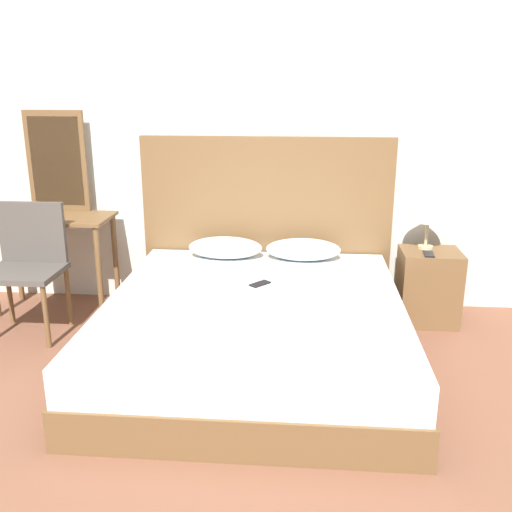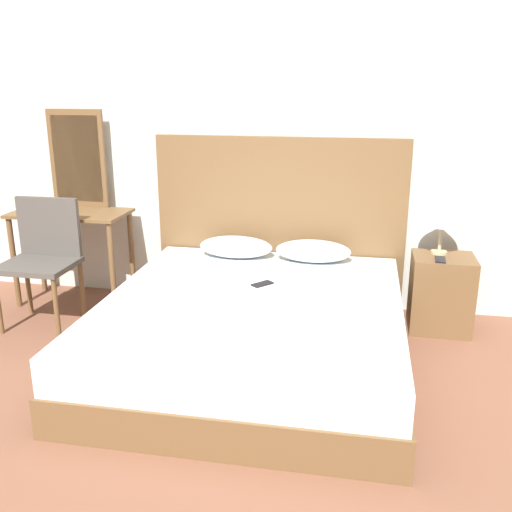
{
  "view_description": "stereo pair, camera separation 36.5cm",
  "coord_description": "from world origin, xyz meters",
  "px_view_note": "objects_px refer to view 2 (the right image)",
  "views": [
    {
      "loc": [
        0.27,
        -2.07,
        1.78
      ],
      "look_at": [
        -0.03,
        1.41,
        0.7
      ],
      "focal_mm": 40.0,
      "sensor_mm": 36.0,
      "label": 1
    },
    {
      "loc": [
        0.63,
        -2.02,
        1.78
      ],
      "look_at": [
        -0.03,
        1.41,
        0.7
      ],
      "focal_mm": 40.0,
      "sensor_mm": 36.0,
      "label": 2
    }
  ],
  "objects_px": {
    "bed": "(253,331)",
    "phone_on_bed": "(262,284)",
    "phone_on_nightstand": "(440,260)",
    "table_lamp": "(443,212)",
    "nightstand": "(441,293)",
    "vanity_desk": "(71,229)",
    "chair": "(43,252)"
  },
  "relations": [
    {
      "from": "table_lamp",
      "to": "vanity_desk",
      "type": "relative_size",
      "value": 0.45
    },
    {
      "from": "phone_on_bed",
      "to": "chair",
      "type": "relative_size",
      "value": 0.17
    },
    {
      "from": "vanity_desk",
      "to": "bed",
      "type": "bearing_deg",
      "value": -25.76
    },
    {
      "from": "chair",
      "to": "bed",
      "type": "bearing_deg",
      "value": -12.84
    },
    {
      "from": "vanity_desk",
      "to": "chair",
      "type": "bearing_deg",
      "value": -91.83
    },
    {
      "from": "phone_on_nightstand",
      "to": "table_lamp",
      "type": "bearing_deg",
      "value": 87.16
    },
    {
      "from": "bed",
      "to": "chair",
      "type": "height_order",
      "value": "chair"
    },
    {
      "from": "vanity_desk",
      "to": "table_lamp",
      "type": "bearing_deg",
      "value": 1.17
    },
    {
      "from": "phone_on_bed",
      "to": "phone_on_nightstand",
      "type": "distance_m",
      "value": 1.28
    },
    {
      "from": "phone_on_nightstand",
      "to": "chair",
      "type": "relative_size",
      "value": 0.16
    },
    {
      "from": "table_lamp",
      "to": "vanity_desk",
      "type": "xyz_separation_m",
      "value": [
        -2.89,
        -0.06,
        -0.25
      ]
    },
    {
      "from": "phone_on_nightstand",
      "to": "phone_on_bed",
      "type": "bearing_deg",
      "value": -160.24
    },
    {
      "from": "nightstand",
      "to": "table_lamp",
      "type": "relative_size",
      "value": 1.34
    },
    {
      "from": "nightstand",
      "to": "phone_on_nightstand",
      "type": "bearing_deg",
      "value": -113.58
    },
    {
      "from": "nightstand",
      "to": "phone_on_nightstand",
      "type": "relative_size",
      "value": 3.65
    },
    {
      "from": "phone_on_nightstand",
      "to": "nightstand",
      "type": "bearing_deg",
      "value": 66.42
    },
    {
      "from": "bed",
      "to": "table_lamp",
      "type": "xyz_separation_m",
      "value": [
        1.22,
        0.86,
        0.65
      ]
    },
    {
      "from": "phone_on_nightstand",
      "to": "chair",
      "type": "xyz_separation_m",
      "value": [
        -2.89,
        -0.31,
        -0.02
      ]
    },
    {
      "from": "phone_on_bed",
      "to": "phone_on_nightstand",
      "type": "bearing_deg",
      "value": 19.76
    },
    {
      "from": "bed",
      "to": "phone_on_bed",
      "type": "xyz_separation_m",
      "value": [
        0.01,
        0.26,
        0.23
      ]
    },
    {
      "from": "nightstand",
      "to": "phone_on_nightstand",
      "type": "height_order",
      "value": "phone_on_nightstand"
    },
    {
      "from": "nightstand",
      "to": "table_lamp",
      "type": "xyz_separation_m",
      "value": [
        -0.03,
        0.07,
        0.6
      ]
    },
    {
      "from": "bed",
      "to": "phone_on_nightstand",
      "type": "distance_m",
      "value": 1.44
    },
    {
      "from": "table_lamp",
      "to": "vanity_desk",
      "type": "distance_m",
      "value": 2.9
    },
    {
      "from": "nightstand",
      "to": "table_lamp",
      "type": "distance_m",
      "value": 0.6
    },
    {
      "from": "chair",
      "to": "phone_on_nightstand",
      "type": "bearing_deg",
      "value": 6.13
    },
    {
      "from": "phone_on_bed",
      "to": "chair",
      "type": "bearing_deg",
      "value": 175.89
    },
    {
      "from": "bed",
      "to": "table_lamp",
      "type": "relative_size",
      "value": 5.01
    },
    {
      "from": "nightstand",
      "to": "phone_on_nightstand",
      "type": "distance_m",
      "value": 0.3
    },
    {
      "from": "bed",
      "to": "table_lamp",
      "type": "height_order",
      "value": "table_lamp"
    },
    {
      "from": "table_lamp",
      "to": "chair",
      "type": "bearing_deg",
      "value": -170.63
    },
    {
      "from": "phone_on_bed",
      "to": "nightstand",
      "type": "height_order",
      "value": "nightstand"
    }
  ]
}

